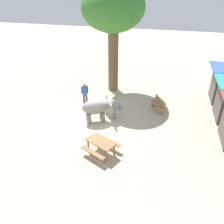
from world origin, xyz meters
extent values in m
plane|color=#BAA88C|center=(0.00, 0.00, 0.00)|extent=(60.00, 60.00, 0.00)
cylinder|color=gray|center=(-0.38, 0.15, 0.32)|extent=(0.28, 0.28, 0.64)
cylinder|color=gray|center=(0.02, 0.34, 0.32)|extent=(0.28, 0.28, 0.64)
cylinder|color=gray|center=(0.01, -0.63, 0.32)|extent=(0.28, 0.28, 0.64)
cylinder|color=gray|center=(0.40, -0.44, 0.32)|extent=(0.28, 0.28, 0.64)
ellipsoid|color=gray|center=(0.01, -0.14, 1.02)|extent=(1.43, 1.78, 0.95)
sphere|color=gray|center=(-0.43, 0.73, 1.14)|extent=(0.68, 0.68, 0.68)
cone|color=gray|center=(-0.54, 0.96, 0.53)|extent=(0.21, 0.21, 1.07)
cube|color=gray|center=(-0.78, 0.44, 1.14)|extent=(0.53, 0.32, 0.51)
cube|color=gray|center=(0.02, 0.84, 1.14)|extent=(0.53, 0.32, 0.51)
cylinder|color=#3F3833|center=(-2.01, -1.44, 0.41)|extent=(0.14, 0.14, 0.82)
cylinder|color=#3F3833|center=(-1.91, -1.59, 0.41)|extent=(0.14, 0.14, 0.82)
cylinder|color=#33598C|center=(-1.96, -1.51, 1.11)|extent=(0.32, 0.32, 0.58)
sphere|color=tan|center=(-1.96, -1.51, 1.51)|extent=(0.22, 0.22, 0.22)
cylinder|color=#33598C|center=(-2.08, -1.34, 1.12)|extent=(0.09, 0.09, 0.55)
cylinder|color=#33598C|center=(-1.84, -1.69, 1.12)|extent=(0.09, 0.09, 0.55)
cylinder|color=brown|center=(-4.87, -0.18, 2.42)|extent=(0.77, 0.77, 4.85)
ellipsoid|color=#387A2D|center=(-4.87, -0.18, 6.14)|extent=(4.75, 4.36, 3.37)
cube|color=#9E7A51|center=(-2.27, 3.55, 0.45)|extent=(1.41, 1.05, 0.06)
cube|color=#9E7A51|center=(-2.36, 3.69, 0.68)|extent=(1.24, 0.76, 0.40)
cube|color=#9E7A51|center=(-1.82, 3.81, 0.21)|extent=(0.25, 0.35, 0.42)
cube|color=#9E7A51|center=(-2.73, 3.28, 0.21)|extent=(0.25, 0.35, 0.42)
cube|color=olive|center=(2.90, 1.06, 0.75)|extent=(1.37, 1.70, 0.06)
cylinder|color=olive|center=(2.87, 1.74, 0.36)|extent=(0.10, 0.10, 0.72)
cylinder|color=olive|center=(3.45, 1.46, 0.36)|extent=(0.10, 0.10, 0.72)
cylinder|color=olive|center=(2.35, 0.66, 0.36)|extent=(0.10, 0.10, 0.72)
cylinder|color=olive|center=(2.93, 0.38, 0.36)|extent=(0.10, 0.10, 0.72)
cube|color=olive|center=(2.34, 1.33, 0.44)|extent=(0.87, 1.46, 0.05)
cube|color=olive|center=(3.46, 0.79, 0.44)|extent=(0.87, 1.46, 0.05)
cylinder|color=gray|center=(-4.03, 7.33, 1.20)|extent=(0.10, 0.10, 2.40)
cylinder|color=gray|center=(-5.83, 7.33, 1.20)|extent=(0.10, 0.10, 2.40)
cylinder|color=gray|center=(-1.43, 7.33, 1.20)|extent=(0.10, 0.10, 2.40)
cylinder|color=gray|center=(-3.23, 7.33, 1.20)|extent=(0.10, 0.10, 2.40)
cylinder|color=gray|center=(-0.63, 7.33, 1.20)|extent=(0.10, 0.10, 2.40)
cylinder|color=gray|center=(-1.85, 0.95, 0.16)|extent=(0.36, 0.36, 0.32)
camera|label=1|loc=(11.75, 3.82, 7.96)|focal=36.99mm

